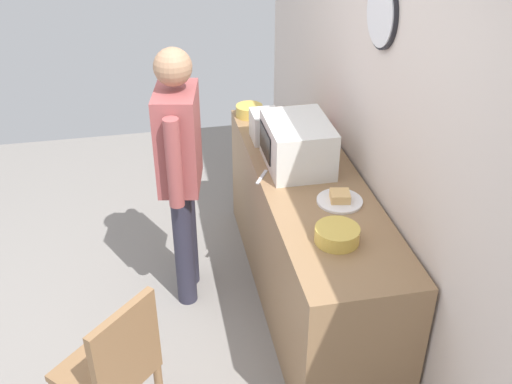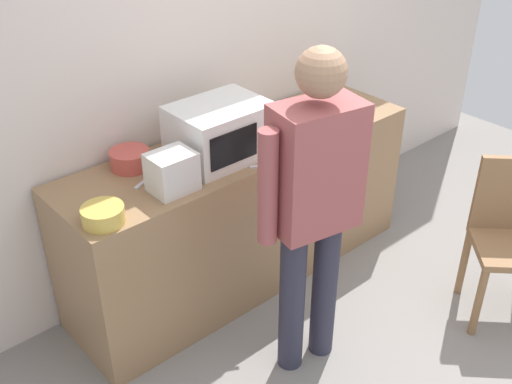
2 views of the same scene
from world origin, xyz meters
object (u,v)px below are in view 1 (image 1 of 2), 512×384
object	(u,v)px
cereal_bowl	(311,127)
spoon_utensil	(262,177)
microwave	(297,144)
wooden_chair	(114,369)
toaster	(265,126)
salad_bowl	(337,235)
person_standing	(180,162)
sandwich_plate	(340,199)
fork_utensil	(285,133)
mixing_bowl	(249,111)

from	to	relation	value
cereal_bowl	spoon_utensil	size ratio (longest dim) A/B	1.24
microwave	wooden_chair	bearing A→B (deg)	-46.81
toaster	spoon_utensil	bearing A→B (deg)	-14.01
microwave	cereal_bowl	bearing A→B (deg)	153.70
salad_bowl	person_standing	bearing A→B (deg)	-139.43
salad_bowl	wooden_chair	distance (m)	1.28
microwave	sandwich_plate	bearing A→B (deg)	15.84
salad_bowl	wooden_chair	xyz separation A→B (m)	(0.28, -1.18, -0.44)
fork_utensil	cereal_bowl	bearing A→B (deg)	81.62
sandwich_plate	fork_utensil	xyz separation A→B (m)	(-0.93, -0.09, -0.02)
cereal_bowl	wooden_chair	distance (m)	2.12
microwave	fork_utensil	bearing A→B (deg)	175.25
mixing_bowl	toaster	size ratio (longest dim) A/B	0.90
toaster	fork_utensil	xyz separation A→B (m)	(-0.06, 0.16, -0.10)
toaster	salad_bowl	bearing A→B (deg)	5.74
fork_utensil	spoon_utensil	xyz separation A→B (m)	(0.57, -0.28, 0.00)
toaster	wooden_chair	world-z (taller)	toaster
toaster	person_standing	bearing A→B (deg)	-58.81
salad_bowl	microwave	bearing A→B (deg)	-179.92
cereal_bowl	toaster	world-z (taller)	toaster
cereal_bowl	spoon_utensil	bearing A→B (deg)	-40.47
wooden_chair	salad_bowl	bearing A→B (deg)	103.28
cereal_bowl	person_standing	xyz separation A→B (m)	(0.41, -0.94, 0.04)
salad_bowl	mixing_bowl	size ratio (longest dim) A/B	1.18
microwave	spoon_utensil	distance (m)	0.31
salad_bowl	toaster	xyz separation A→B (m)	(-1.22, -0.12, 0.06)
cereal_bowl	person_standing	world-z (taller)	person_standing
toaster	fork_utensil	bearing A→B (deg)	112.05
person_standing	mixing_bowl	bearing A→B (deg)	143.32
mixing_bowl	person_standing	size ratio (longest dim) A/B	0.11
spoon_utensil	wooden_chair	size ratio (longest dim) A/B	0.18
microwave	person_standing	distance (m)	0.73
mixing_bowl	spoon_utensil	xyz separation A→B (m)	(0.91, -0.09, -0.04)
microwave	spoon_utensil	world-z (taller)	microwave
sandwich_plate	spoon_utensil	distance (m)	0.52
fork_utensil	wooden_chair	distance (m)	2.02
cereal_bowl	mixing_bowl	bearing A→B (deg)	-134.75
sandwich_plate	salad_bowl	distance (m)	0.38
fork_utensil	spoon_utensil	distance (m)	0.63
toaster	wooden_chair	size ratio (longest dim) A/B	0.23
spoon_utensil	toaster	bearing A→B (deg)	165.99
cereal_bowl	spoon_utensil	distance (m)	0.71
fork_utensil	microwave	bearing A→B (deg)	-4.75
toaster	person_standing	world-z (taller)	person_standing
sandwich_plate	spoon_utensil	bearing A→B (deg)	-133.56
cereal_bowl	microwave	bearing A→B (deg)	-26.30
person_standing	salad_bowl	bearing A→B (deg)	40.57
wooden_chair	fork_utensil	bearing A→B (deg)	142.17
fork_utensil	person_standing	distance (m)	0.88
mixing_bowl	wooden_chair	bearing A→B (deg)	-28.23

